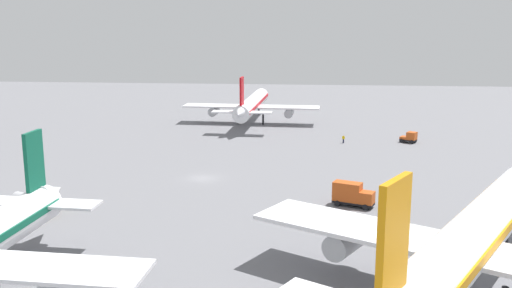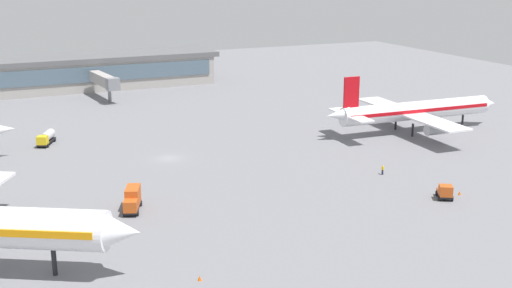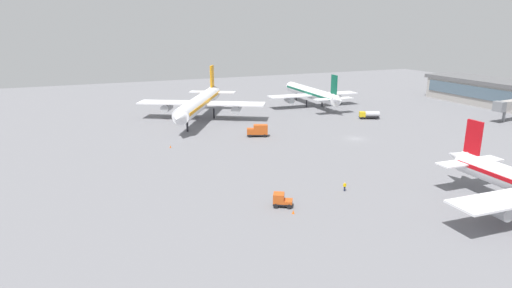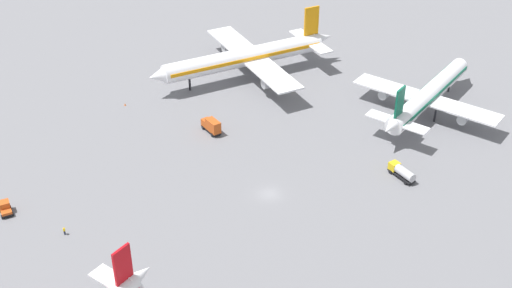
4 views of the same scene
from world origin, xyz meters
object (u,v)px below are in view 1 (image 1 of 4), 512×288
(airplane_at_gate, at_px, (252,104))
(fuel_truck, at_px, (33,203))
(ground_crew_worker, at_px, (343,139))
(baggage_tug, at_px, (410,137))
(safety_cone_near_gate, at_px, (404,138))
(catering_truck, at_px, (352,194))
(airplane_distant, at_px, (470,240))

(airplane_at_gate, xyz_separation_m, fuel_truck, (72.58, -21.72, -3.28))
(fuel_truck, height_order, ground_crew_worker, fuel_truck)
(baggage_tug, bearing_deg, safety_cone_near_gate, 129.31)
(catering_truck, relative_size, safety_cone_near_gate, 9.85)
(baggage_tug, height_order, ground_crew_worker, baggage_tug)
(baggage_tug, bearing_deg, ground_crew_worker, -143.00)
(airplane_at_gate, xyz_separation_m, airplane_distant, (92.20, 29.22, 1.01))
(airplane_distant, distance_m, ground_crew_worker, 69.94)
(baggage_tug, xyz_separation_m, safety_cone_near_gate, (-3.38, -0.55, -0.86))
(ground_crew_worker, distance_m, safety_cone_near_gate, 14.22)
(fuel_truck, bearing_deg, airplane_distant, 3.24)
(catering_truck, height_order, ground_crew_worker, catering_truck)
(fuel_truck, distance_m, safety_cone_near_gate, 78.73)
(catering_truck, relative_size, baggage_tug, 1.58)
(airplane_distant, height_order, safety_cone_near_gate, airplane_distant)
(airplane_distant, distance_m, fuel_truck, 54.75)
(airplane_distant, bearing_deg, airplane_at_gate, 47.07)
(airplane_distant, xyz_separation_m, fuel_truck, (-19.62, -50.94, -4.29))
(airplane_at_gate, distance_m, catering_truck, 68.78)
(baggage_tug, bearing_deg, catering_truck, -78.40)
(airplane_at_gate, bearing_deg, fuel_truck, 165.84)
(baggage_tug, xyz_separation_m, fuel_truck, (51.42, -57.07, 0.23))
(baggage_tug, distance_m, safety_cone_near_gate, 3.53)
(airplane_at_gate, relative_size, airplane_distant, 0.91)
(airplane_at_gate, relative_size, ground_crew_worker, 25.26)
(airplane_at_gate, height_order, baggage_tug, airplane_at_gate)
(catering_truck, xyz_separation_m, safety_cone_near_gate, (-47.79, 14.27, -1.40))
(airplane_at_gate, height_order, fuel_truck, airplane_at_gate)
(airplane_at_gate, xyz_separation_m, ground_crew_worker, (22.85, 21.53, -3.82))
(catering_truck, relative_size, fuel_truck, 0.91)
(fuel_truck, xyz_separation_m, safety_cone_near_gate, (-54.80, 56.52, -1.09))
(airplane_distant, bearing_deg, baggage_tug, 24.55)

